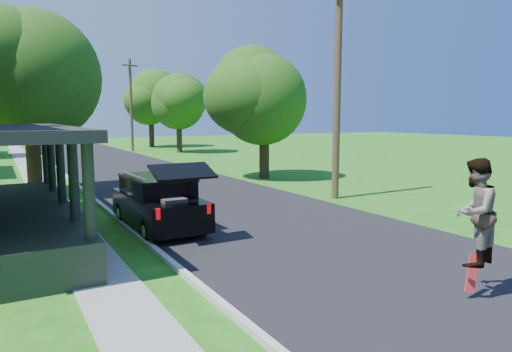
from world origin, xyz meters
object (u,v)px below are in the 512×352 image
black_suv (159,202)px  tree_right_near (263,90)px  skateboarder (475,212)px  utility_pole_near (338,75)px

black_suv → tree_right_near: size_ratio=0.62×
black_suv → tree_right_near: tree_right_near is taller
black_suv → skateboarder: 8.85m
skateboarder → utility_pole_near: 11.19m
black_suv → tree_right_near: 12.76m
black_suv → utility_pole_near: bearing=9.6°
tree_right_near → black_suv: bearing=-135.7°
black_suv → utility_pole_near: (8.03, 1.45, 4.24)m
skateboarder → tree_right_near: (5.29, 16.59, 3.20)m
tree_right_near → utility_pole_near: utility_pole_near is taller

